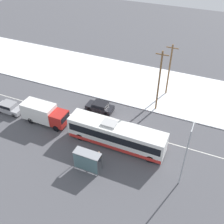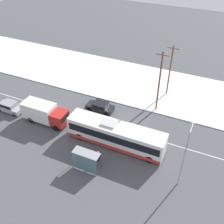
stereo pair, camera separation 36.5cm
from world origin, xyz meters
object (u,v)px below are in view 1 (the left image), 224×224
Objects in this scene: box_truck at (44,113)px; parked_car_near_truck at (9,107)px; utility_pole_roadside at (159,81)px; pedestrian_at_stop at (99,155)px; bus_shelter at (86,159)px; utility_pole_snowlot at (169,69)px; sedan_car at (100,106)px; streetlamp at (187,150)px; city_bus at (116,135)px.

box_truck is 6.19m from parked_car_near_truck.
pedestrian_at_stop is at bearing -104.37° from utility_pole_roadside.
utility_pole_snowlot is (4.29, 18.98, 2.69)m from bus_shelter.
sedan_car is 13.20m from parked_car_near_truck.
utility_pole_snowlot is at bearing 35.14° from parked_car_near_truck.
streetlamp is 13.04m from utility_pole_roadside.
city_bus is 7.49m from sedan_car.
parked_car_near_truck is 0.43× the size of utility_pole_roadside.
box_truck is 0.70× the size of utility_pole_roadside.
bus_shelter is (15.45, -5.09, 0.87)m from parked_car_near_truck.
streetlamp is (9.29, 1.05, 3.75)m from pedestrian_at_stop.
box_truck is at bearing -145.61° from utility_pole_roadside.
streetlamp reaches higher than bus_shelter.
utility_pole_roadside is at bearing 75.63° from pedestrian_at_stop.
city_bus is at bearing 131.60° from sedan_car.
pedestrian_at_stop reaches higher than sedan_car.
pedestrian_at_stop is 0.17× the size of utility_pole_roadside.
bus_shelter is at bearing -29.13° from box_truck.
streetlamp is 0.90× the size of utility_pole_snowlot.
bus_shelter is 0.33× the size of utility_pole_roadside.
city_bus reaches higher than box_truck.
box_truck is 4.10× the size of pedestrian_at_stop.
parked_car_near_truck is at bearing -179.97° from city_bus.
city_bus is 1.33× the size of utility_pole_roadside.
city_bus is 7.83× the size of pedestrian_at_stop.
sedan_car is at bearing 149.53° from streetlamp.
pedestrian_at_stop is 13.57m from utility_pole_roadside.
box_truck is 0.77× the size of utility_pole_snowlot.
parked_car_near_truck is at bearing 174.68° from streetlamp.
utility_pole_snowlot is (19.74, 13.90, 3.55)m from parked_car_near_truck.
utility_pole_snowlot reaches higher than city_bus.
sedan_car is (-4.94, 5.57, -0.86)m from city_bus.
pedestrian_at_stop is 1.95m from bus_shelter.
box_truck reaches higher than pedestrian_at_stop.
bus_shelter is at bearing -18.22° from parked_car_near_truck.
city_bus is at bearing 74.05° from bus_shelter.
box_truck is at bearing 150.87° from bus_shelter.
bus_shelter is (9.31, -5.19, 0.11)m from box_truck.
parked_car_near_truck is 0.53× the size of streetlamp.
bus_shelter is 0.41× the size of streetlamp.
sedan_car is (5.82, 5.48, -0.84)m from box_truck.
city_bus is 3.06× the size of sedan_car.
parked_car_near_truck is (-11.97, -5.58, 0.08)m from sedan_car.
pedestrian_at_stop is 18.01m from utility_pole_snowlot.
utility_pole_snowlot is (0.34, 4.72, -0.47)m from utility_pole_roadside.
utility_pole_roadside reaches higher than city_bus.
bus_shelter is at bearing -105.95° from city_bus.
box_truck is 1.61× the size of parked_car_near_truck.
sedan_car is 16.17m from streetlamp.
parked_car_near_truck is 21.84m from utility_pole_roadside.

